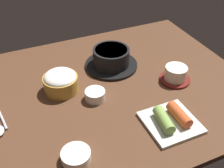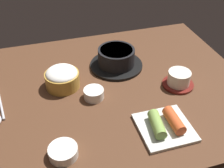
{
  "view_description": "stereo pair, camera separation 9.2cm",
  "coord_description": "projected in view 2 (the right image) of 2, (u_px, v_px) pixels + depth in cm",
  "views": [
    {
      "loc": [
        -27.49,
        -68.75,
        61.46
      ],
      "look_at": [
        2.0,
        -2.0,
        5.0
      ],
      "focal_mm": 44.82,
      "sensor_mm": 36.0,
      "label": 1
    },
    {
      "loc": [
        -18.85,
        -71.93,
        61.46
      ],
      "look_at": [
        2.0,
        -2.0,
        5.0
      ],
      "focal_mm": 44.82,
      "sensor_mm": 36.0,
      "label": 2
    }
  ],
  "objects": [
    {
      "name": "rice_bowl",
      "position": [
        62.0,
        77.0,
        0.94
      ],
      "size": [
        11.56,
        11.56,
        7.4
      ],
      "color": "#B78C38",
      "rests_on": "dining_table"
    },
    {
      "name": "banchan_cup_center",
      "position": [
        94.0,
        93.0,
        0.9
      ],
      "size": [
        6.58,
        6.58,
        3.28
      ],
      "color": "white",
      "rests_on": "dining_table"
    },
    {
      "name": "side_bowl_near",
      "position": [
        63.0,
        152.0,
        0.72
      ],
      "size": [
        7.71,
        7.71,
        2.83
      ],
      "color": "white",
      "rests_on": "dining_table"
    },
    {
      "name": "kimchi_plate",
      "position": [
        165.0,
        125.0,
        0.8
      ],
      "size": [
        14.97,
        14.97,
        4.35
      ],
      "color": "silver",
      "rests_on": "dining_table"
    },
    {
      "name": "dining_table",
      "position": [
        105.0,
        91.0,
        0.96
      ],
      "size": [
        100.0,
        76.0,
        2.0
      ],
      "primitive_type": "cube",
      "color": "#4C2D1C",
      "rests_on": "ground"
    },
    {
      "name": "tea_cup_with_saucer",
      "position": [
        179.0,
        79.0,
        0.95
      ],
      "size": [
        10.75,
        10.75,
        5.53
      ],
      "color": "maroon",
      "rests_on": "dining_table"
    },
    {
      "name": "stone_pot",
      "position": [
        116.0,
        59.0,
        1.04
      ],
      "size": [
        19.73,
        19.73,
        7.34
      ],
      "color": "black",
      "rests_on": "dining_table"
    }
  ]
}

